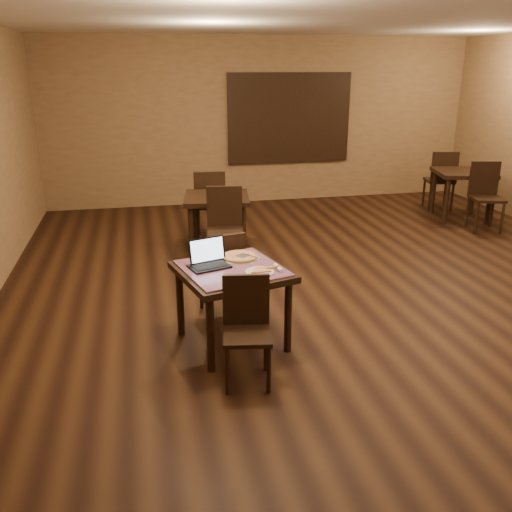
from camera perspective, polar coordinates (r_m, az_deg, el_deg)
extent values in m
plane|color=black|center=(6.09, 11.17, -5.17)|extent=(10.00, 10.00, 0.00)
cube|color=olive|center=(10.36, 0.71, 13.97)|extent=(8.00, 0.02, 3.00)
cube|color=silver|center=(5.57, 13.36, 24.13)|extent=(8.00, 10.00, 0.02)
cube|color=#27598F|center=(10.45, 3.51, 14.26)|extent=(2.20, 0.04, 1.50)
cube|color=black|center=(10.43, 3.54, 14.25)|extent=(2.34, 0.02, 1.64)
cylinder|color=black|center=(4.64, -4.81, -8.19)|extent=(0.07, 0.07, 0.71)
cylinder|color=black|center=(5.28, -7.99, -4.72)|extent=(0.07, 0.07, 0.71)
cylinder|color=black|center=(4.94, 3.40, -6.33)|extent=(0.07, 0.07, 0.71)
cylinder|color=black|center=(5.55, -0.57, -3.29)|extent=(0.07, 0.07, 0.71)
cube|color=black|center=(4.94, -2.55, -1.69)|extent=(1.13, 1.13, 0.06)
cube|color=#1B20B4|center=(4.93, -2.56, -1.31)|extent=(1.03, 1.03, 0.02)
cylinder|color=black|center=(4.40, -3.06, -12.02)|extent=(0.04, 0.04, 0.42)
cylinder|color=black|center=(4.69, -3.08, -9.89)|extent=(0.04, 0.04, 0.42)
cylinder|color=black|center=(4.41, 1.35, -11.91)|extent=(0.04, 0.04, 0.42)
cylinder|color=black|center=(4.70, 1.04, -9.79)|extent=(0.04, 0.04, 0.42)
cube|color=black|center=(4.43, -0.95, -8.36)|extent=(0.44, 0.44, 0.04)
cube|color=black|center=(4.49, -1.06, -4.60)|extent=(0.39, 0.10, 0.44)
cylinder|color=black|center=(5.98, -2.71, -3.08)|extent=(0.04, 0.04, 0.42)
cylinder|color=black|center=(5.69, -1.45, -4.28)|extent=(0.04, 0.04, 0.42)
cylinder|color=black|center=(5.87, -5.79, -3.58)|extent=(0.04, 0.04, 0.42)
cylinder|color=black|center=(5.58, -4.67, -4.84)|extent=(0.04, 0.04, 0.42)
cube|color=black|center=(5.69, -3.70, -1.80)|extent=(0.47, 0.47, 0.04)
cube|color=black|center=(5.45, -3.10, -0.03)|extent=(0.39, 0.12, 0.45)
cube|color=black|center=(4.94, -4.95, -1.09)|extent=(0.41, 0.34, 0.02)
cube|color=black|center=(5.02, -5.17, 0.63)|extent=(0.35, 0.16, 0.23)
cube|color=silver|center=(5.01, -5.16, 0.64)|extent=(0.32, 0.13, 0.20)
cylinder|color=white|center=(4.80, 0.39, -1.69)|extent=(0.26, 0.26, 0.01)
cylinder|color=silver|center=(5.17, -1.70, -0.16)|extent=(0.39, 0.39, 0.01)
cylinder|color=beige|center=(5.16, -1.70, -0.04)|extent=(0.32, 0.32, 0.02)
torus|color=#BD8D3C|center=(5.16, -1.70, 0.00)|extent=(0.34, 0.34, 0.02)
cube|color=silver|center=(5.14, -1.44, 0.02)|extent=(0.22, 0.26, 0.01)
cylinder|color=white|center=(4.87, 2.36, -1.24)|extent=(0.05, 0.17, 0.03)
cylinder|color=#9E3013|center=(4.87, 2.36, -1.24)|extent=(0.04, 0.03, 0.04)
cylinder|color=black|center=(9.44, 19.40, 5.47)|extent=(0.08, 0.08, 0.78)
cylinder|color=black|center=(10.09, 18.18, 6.46)|extent=(0.08, 0.08, 0.78)
cylinder|color=black|center=(9.69, 23.36, 5.31)|extent=(0.08, 0.08, 0.78)
cylinder|color=black|center=(10.32, 21.92, 6.30)|extent=(0.08, 0.08, 0.78)
cube|color=black|center=(9.80, 21.00, 8.17)|extent=(1.05, 1.05, 0.07)
cylinder|color=black|center=(9.09, 22.20, 3.67)|extent=(0.04, 0.04, 0.49)
cylinder|color=black|center=(9.44, 21.36, 4.34)|extent=(0.04, 0.04, 0.49)
cylinder|color=black|center=(9.24, 24.48, 3.60)|extent=(0.04, 0.04, 0.49)
cylinder|color=black|center=(9.59, 23.58, 4.26)|extent=(0.04, 0.04, 0.49)
cube|color=black|center=(9.27, 23.13, 5.57)|extent=(0.55, 0.55, 0.04)
cube|color=black|center=(9.41, 22.89, 7.57)|extent=(0.46, 0.14, 0.53)
cylinder|color=black|center=(10.74, 19.28, 6.31)|extent=(0.04, 0.04, 0.49)
cylinder|color=black|center=(10.38, 19.94, 5.80)|extent=(0.04, 0.04, 0.49)
cylinder|color=black|center=(10.62, 17.24, 6.39)|extent=(0.04, 0.04, 0.49)
cylinder|color=black|center=(10.25, 17.84, 5.87)|extent=(0.04, 0.04, 0.49)
cube|color=black|center=(10.44, 18.74, 7.53)|extent=(0.55, 0.55, 0.04)
cube|color=black|center=(10.20, 19.26, 8.84)|extent=(0.46, 0.14, 0.53)
cylinder|color=black|center=(7.25, -6.83, 2.36)|extent=(0.08, 0.08, 0.77)
cylinder|color=black|center=(7.91, -6.61, 3.84)|extent=(0.08, 0.08, 0.77)
cylinder|color=black|center=(7.24, -1.35, 2.49)|extent=(0.08, 0.08, 0.77)
cylinder|color=black|center=(7.91, -1.58, 3.96)|extent=(0.08, 0.08, 0.77)
cube|color=black|center=(7.47, -4.17, 6.10)|extent=(0.98, 0.98, 0.06)
cylinder|color=black|center=(6.76, -4.85, -0.09)|extent=(0.04, 0.04, 0.49)
cylinder|color=black|center=(7.13, -4.82, 0.96)|extent=(0.04, 0.04, 0.49)
cylinder|color=black|center=(6.77, -1.56, -0.01)|extent=(0.04, 0.04, 0.49)
cylinder|color=black|center=(7.14, -1.69, 1.03)|extent=(0.04, 0.04, 0.49)
cube|color=black|center=(6.87, -3.27, 2.58)|extent=(0.51, 0.51, 0.04)
cube|color=black|center=(6.99, -3.34, 5.28)|extent=(0.46, 0.11, 0.52)
cylinder|color=black|center=(8.46, -3.44, 3.99)|extent=(0.04, 0.04, 0.49)
cylinder|color=black|center=(8.09, -3.40, 3.25)|extent=(0.04, 0.04, 0.49)
cylinder|color=black|center=(8.47, -6.08, 3.93)|extent=(0.04, 0.04, 0.49)
cylinder|color=black|center=(8.09, -6.16, 3.19)|extent=(0.04, 0.04, 0.49)
cube|color=black|center=(8.21, -4.82, 5.38)|extent=(0.51, 0.51, 0.04)
cube|color=black|center=(7.94, -4.89, 6.98)|extent=(0.46, 0.11, 0.52)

